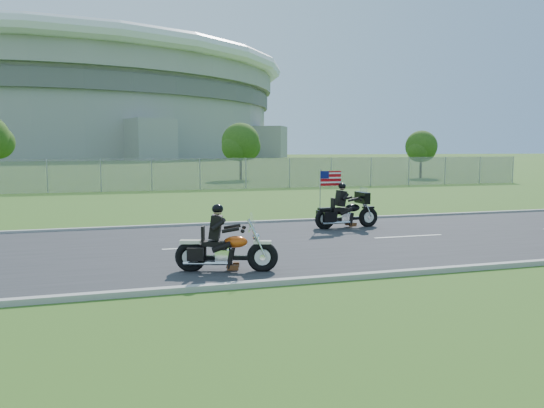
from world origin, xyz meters
name	(u,v)px	position (x,y,z in m)	size (l,w,h in m)	color
ground	(278,245)	(0.00, 0.00, 0.00)	(420.00, 420.00, 0.00)	#335D1D
road	(278,244)	(0.00, 0.00, 0.02)	(120.00, 8.00, 0.04)	#28282B
curb_north	(243,223)	(0.00, 4.05, 0.05)	(120.00, 0.18, 0.12)	#9E9B93
curb_south	(339,278)	(0.00, -4.05, 0.05)	(120.00, 0.18, 0.12)	#9E9B93
fence	(101,175)	(-5.00, 20.00, 1.00)	(60.00, 0.03, 2.00)	gray
stadium	(61,108)	(-20.00, 170.00, 15.58)	(140.40, 140.40, 29.20)	#A3A099
tree_fence_near	(241,144)	(6.04, 30.04, 2.97)	(3.52, 3.28, 4.75)	#382316
tree_fence_far	(421,148)	(22.04, 28.03, 2.64)	(3.08, 2.87, 4.20)	#382316
motorcycle_lead	(225,251)	(-2.04, -2.78, 0.47)	(2.12, 0.94, 1.46)	black
motorcycle_follow	(347,213)	(2.99, 2.13, 0.52)	(2.24, 0.74, 1.87)	black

